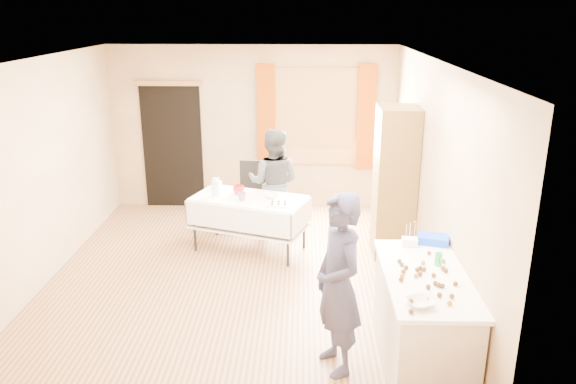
{
  "coord_description": "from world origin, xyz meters",
  "views": [
    {
      "loc": [
        0.8,
        -6.02,
        3.14
      ],
      "look_at": [
        0.64,
        0.0,
        1.15
      ],
      "focal_mm": 35.0,
      "sensor_mm": 36.0,
      "label": 1
    }
  ],
  "objects_px": {
    "woman": "(274,183)",
    "party_table": "(249,219)",
    "cabinet": "(395,183)",
    "counter": "(422,320)",
    "girl": "(338,285)",
    "chair": "(253,206)"
  },
  "relations": [
    {
      "from": "woman",
      "to": "party_table",
      "type": "bearing_deg",
      "value": 73.64
    },
    {
      "from": "cabinet",
      "to": "counter",
      "type": "distance_m",
      "value": 2.54
    },
    {
      "from": "party_table",
      "to": "girl",
      "type": "relative_size",
      "value": 1.0
    },
    {
      "from": "counter",
      "to": "woman",
      "type": "relative_size",
      "value": 0.99
    },
    {
      "from": "party_table",
      "to": "counter",
      "type": "bearing_deg",
      "value": -35.07
    },
    {
      "from": "woman",
      "to": "girl",
      "type": "bearing_deg",
      "value": 114.07
    },
    {
      "from": "party_table",
      "to": "chair",
      "type": "distance_m",
      "value": 0.98
    },
    {
      "from": "party_table",
      "to": "woman",
      "type": "relative_size",
      "value": 1.08
    },
    {
      "from": "chair",
      "to": "girl",
      "type": "height_order",
      "value": "girl"
    },
    {
      "from": "party_table",
      "to": "woman",
      "type": "xyz_separation_m",
      "value": [
        0.3,
        0.57,
        0.33
      ]
    },
    {
      "from": "chair",
      "to": "woman",
      "type": "height_order",
      "value": "woman"
    },
    {
      "from": "cabinet",
      "to": "counter",
      "type": "relative_size",
      "value": 1.28
    },
    {
      "from": "party_table",
      "to": "girl",
      "type": "distance_m",
      "value": 2.81
    },
    {
      "from": "counter",
      "to": "chair",
      "type": "bearing_deg",
      "value": 117.83
    },
    {
      "from": "party_table",
      "to": "cabinet",
      "type": "bearing_deg",
      "value": 18.14
    },
    {
      "from": "counter",
      "to": "woman",
      "type": "distance_m",
      "value": 3.45
    },
    {
      "from": "cabinet",
      "to": "girl",
      "type": "xyz_separation_m",
      "value": [
        -0.87,
        -2.55,
        -0.15
      ]
    },
    {
      "from": "cabinet",
      "to": "party_table",
      "type": "distance_m",
      "value": 1.97
    },
    {
      "from": "woman",
      "to": "cabinet",
      "type": "bearing_deg",
      "value": 170.0
    },
    {
      "from": "counter",
      "to": "party_table",
      "type": "height_order",
      "value": "counter"
    },
    {
      "from": "counter",
      "to": "girl",
      "type": "bearing_deg",
      "value": -174.85
    },
    {
      "from": "counter",
      "to": "cabinet",
      "type": "bearing_deg",
      "value": 87.69
    }
  ]
}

